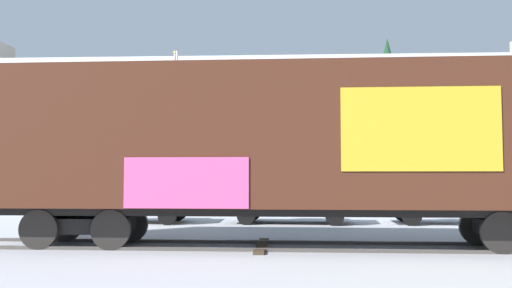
{
  "coord_description": "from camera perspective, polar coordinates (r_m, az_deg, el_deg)",
  "views": [
    {
      "loc": [
        0.28,
        -12.61,
        1.7
      ],
      "look_at": [
        -0.44,
        2.14,
        2.58
      ],
      "focal_mm": 37.07,
      "sensor_mm": 36.0,
      "label": 1
    }
  ],
  "objects": [
    {
      "name": "track",
      "position": [
        12.75,
        0.6,
        -10.91
      ],
      "size": [
        60.02,
        3.34,
        0.08
      ],
      "color": "#4C4742",
      "rests_on": "ground_plane"
    },
    {
      "name": "parked_car_silver",
      "position": [
        20.01,
        20.21,
        -5.78
      ],
      "size": [
        4.65,
        2.2,
        1.59
      ],
      "color": "#B7BABF",
      "rests_on": "ground_plane"
    },
    {
      "name": "parked_car_tan",
      "position": [
        19.79,
        -12.96,
        -5.87
      ],
      "size": [
        4.11,
        2.04,
        1.64
      ],
      "color": "#9E8966",
      "rests_on": "ground_plane"
    },
    {
      "name": "ground_plane",
      "position": [
        12.73,
        1.53,
        -11.1
      ],
      "size": [
        260.0,
        260.0,
        0.0
      ],
      "primitive_type": "plane",
      "color": "#B2B5BC"
    },
    {
      "name": "parked_car_black",
      "position": [
        19.08,
        3.62,
        -6.14
      ],
      "size": [
        4.57,
        2.13,
        1.6
      ],
      "color": "black",
      "rests_on": "ground_plane"
    },
    {
      "name": "hillside",
      "position": [
        68.14,
        2.55,
        1.0
      ],
      "size": [
        134.57,
        30.71,
        17.94
      ],
      "color": "silver",
      "rests_on": "ground_plane"
    },
    {
      "name": "flagpole",
      "position": [
        25.9,
        -8.73,
        4.02
      ],
      "size": [
        0.52,
        1.47,
        7.84
      ],
      "color": "silver",
      "rests_on": "ground_plane"
    },
    {
      "name": "freight_car",
      "position": [
        12.65,
        4.82,
        0.31
      ],
      "size": [
        15.14,
        3.01,
        4.46
      ],
      "color": "#472316",
      "rests_on": "ground_plane"
    }
  ]
}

